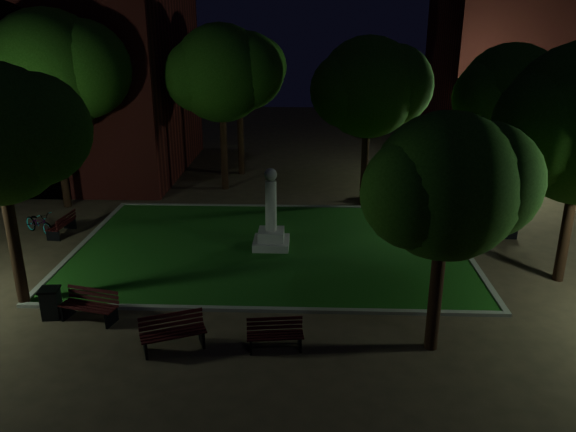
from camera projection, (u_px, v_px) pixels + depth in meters
name	position (u px, v px, depth m)	size (l,w,h in m)	color
ground	(268.00, 269.00, 20.42)	(80.00, 80.00, 0.00)	#473828
lawn	(271.00, 247.00, 22.29)	(15.00, 10.00, 0.08)	#194E14
lawn_kerb	(271.00, 247.00, 22.28)	(15.40, 10.40, 0.12)	slate
monument	(271.00, 226.00, 21.98)	(1.40, 1.40, 3.20)	gray
building_main	(3.00, 42.00, 31.54)	(20.00, 12.00, 15.00)	#561916
building_far	(563.00, 61.00, 36.63)	(16.00, 10.00, 12.00)	#561916
tree_north_wl	(223.00, 73.00, 28.15)	(6.01, 4.91, 8.50)	black
tree_north_er	(371.00, 88.00, 25.65)	(5.69, 4.64, 7.98)	black
tree_ne	(513.00, 95.00, 24.48)	(5.50, 4.49, 7.71)	black
tree_se	(449.00, 187.00, 14.02)	(4.64, 3.79, 6.55)	black
tree_nw	(52.00, 72.00, 25.17)	(6.81, 5.56, 9.15)	black
tree_far_north	(240.00, 68.00, 31.05)	(5.01, 4.09, 8.09)	black
lamppost_nw	(62.00, 130.00, 29.26)	(1.18, 0.28, 4.49)	black
lamppost_ne	(499.00, 132.00, 28.19)	(1.18, 0.28, 4.70)	black
bench_near_left	(173.00, 333.00, 15.41)	(1.87, 1.24, 0.97)	black
bench_near_right	(275.00, 335.00, 15.42)	(1.60, 0.72, 0.85)	black
bench_west_near	(90.00, 306.00, 16.87)	(1.84, 1.02, 0.96)	black
bench_left_side	(62.00, 225.00, 23.58)	(0.69, 1.67, 0.90)	black
bench_right_side	(504.00, 223.00, 23.77)	(0.64, 1.67, 0.90)	black
bench_far_side	(375.00, 193.00, 28.09)	(1.59, 0.97, 0.82)	black
trash_bin	(51.00, 303.00, 16.98)	(0.64, 0.64, 0.97)	black
bicycle	(39.00, 223.00, 23.66)	(0.66, 1.90, 1.00)	black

